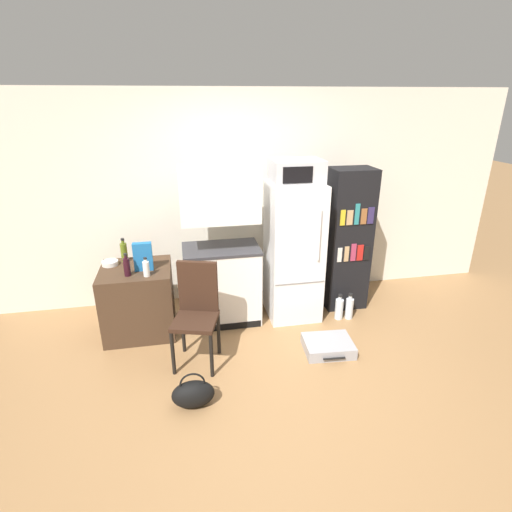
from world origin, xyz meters
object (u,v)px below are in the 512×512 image
at_px(bottle_milk_white, 146,268).
at_px(bottle_wine_dark, 127,266).
at_px(side_table, 139,300).
at_px(bottle_olive_oil, 124,252).
at_px(microwave, 296,171).
at_px(refrigerator, 293,252).
at_px(handbag, 193,394).
at_px(bowl, 110,263).
at_px(bottle_ketchup_red, 141,254).
at_px(water_bottle_middle, 349,308).
at_px(chair, 197,306).
at_px(cereal_box, 143,257).
at_px(suitcase_large_flat, 328,346).
at_px(bookshelf, 347,240).
at_px(water_bottle_front, 339,308).
at_px(kitchen_hutch, 221,254).

xyz_separation_m(bottle_milk_white, bottle_wine_dark, (-0.19, 0.05, 0.02)).
relative_size(side_table, bottle_olive_oil, 2.83).
bearing_deg(microwave, refrigerator, 73.04).
distance_m(bottle_milk_white, handbag, 1.36).
xyz_separation_m(bottle_wine_dark, bowl, (-0.21, 0.32, -0.08)).
relative_size(bottle_ketchup_red, water_bottle_middle, 0.58).
xyz_separation_m(bottle_ketchup_red, chair, (0.55, -0.85, -0.24)).
xyz_separation_m(side_table, chair, (0.61, -0.64, 0.21)).
bearing_deg(bottle_ketchup_red, cereal_box, -80.39).
height_order(bottle_wine_dark, bowl, bottle_wine_dark).
bearing_deg(bowl, bottle_milk_white, -42.08).
bearing_deg(suitcase_large_flat, bookshelf, 64.30).
relative_size(refrigerator, microwave, 2.95).
relative_size(side_table, bottle_wine_dark, 3.13).
height_order(side_table, handbag, side_table).
bearing_deg(cereal_box, water_bottle_middle, -3.65).
bearing_deg(suitcase_large_flat, bottle_wine_dark, 167.03).
relative_size(bowl, cereal_box, 0.57).
bearing_deg(handbag, water_bottle_front, 32.71).
bearing_deg(suitcase_large_flat, side_table, 162.03).
xyz_separation_m(handbag, water_bottle_front, (1.75, 1.13, 0.01)).
distance_m(cereal_box, water_bottle_front, 2.30).
bearing_deg(chair, bottle_olive_oil, 146.52).
xyz_separation_m(side_table, water_bottle_middle, (2.39, -0.20, -0.24)).
height_order(cereal_box, suitcase_large_flat, cereal_box).
bearing_deg(bottle_olive_oil, bottle_wine_dark, -80.35).
distance_m(bottle_wine_dark, cereal_box, 0.20).
height_order(refrigerator, water_bottle_middle, refrigerator).
bearing_deg(bookshelf, water_bottle_front, -118.49).
bearing_deg(bottle_olive_oil, refrigerator, -5.50).
bearing_deg(chair, bottle_wine_dark, 161.33).
bearing_deg(bottle_wine_dark, kitchen_hutch, 14.24).
distance_m(kitchen_hutch, handbag, 1.60).
bearing_deg(refrigerator, kitchen_hutch, 178.03).
distance_m(kitchen_hutch, suitcase_large_flat, 1.51).
xyz_separation_m(refrigerator, chair, (-1.15, -0.68, -0.20)).
relative_size(refrigerator, bottle_olive_oil, 5.95).
relative_size(bottle_milk_white, water_bottle_front, 0.64).
distance_m(bottle_wine_dark, water_bottle_front, 2.43).
bearing_deg(bottle_wine_dark, cereal_box, 36.59).
xyz_separation_m(cereal_box, suitcase_large_flat, (1.81, -0.72, -0.84)).
bearing_deg(bowl, handbag, -61.83).
relative_size(bottle_ketchup_red, bowl, 1.09).
xyz_separation_m(handbag, water_bottle_middle, (1.87, 1.11, 0.01)).
bearing_deg(bottle_wine_dark, chair, -35.08).
xyz_separation_m(bookshelf, bottle_wine_dark, (-2.50, -0.33, 0.00)).
xyz_separation_m(bookshelf, handbag, (-1.94, -1.47, -0.73)).
bearing_deg(kitchen_hutch, water_bottle_middle, -10.85).
height_order(bottle_wine_dark, water_bottle_front, bottle_wine_dark).
bearing_deg(suitcase_large_flat, handbag, -154.98).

